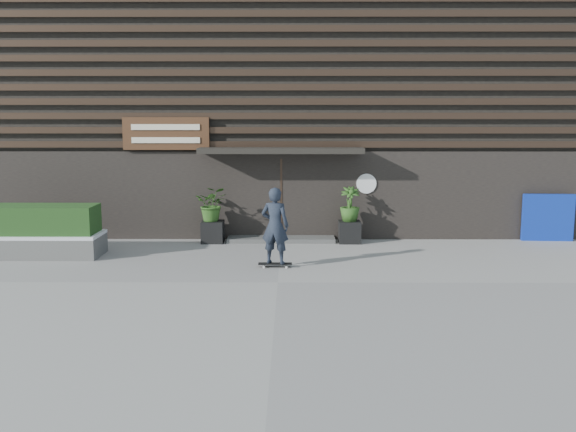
{
  "coord_description": "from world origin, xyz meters",
  "views": [
    {
      "loc": [
        0.29,
        -13.01,
        3.39
      ],
      "look_at": [
        0.21,
        2.07,
        1.1
      ],
      "focal_mm": 39.75,
      "sensor_mm": 36.0,
      "label": 1
    }
  ],
  "objects_px": {
    "planter_pot_left": "(213,232)",
    "raised_bed": "(31,246)",
    "planter_pot_right": "(349,232)",
    "blue_tarp": "(548,217)",
    "skateboarder": "(275,226)"
  },
  "relations": [
    {
      "from": "planter_pot_left",
      "to": "raised_bed",
      "type": "relative_size",
      "value": 0.17
    },
    {
      "from": "raised_bed",
      "to": "skateboarder",
      "type": "bearing_deg",
      "value": -11.23
    },
    {
      "from": "blue_tarp",
      "to": "raised_bed",
      "type": "bearing_deg",
      "value": -168.01
    },
    {
      "from": "planter_pot_left",
      "to": "skateboarder",
      "type": "relative_size",
      "value": 0.32
    },
    {
      "from": "raised_bed",
      "to": "skateboarder",
      "type": "relative_size",
      "value": 1.88
    },
    {
      "from": "planter_pot_left",
      "to": "planter_pot_right",
      "type": "height_order",
      "value": "same"
    },
    {
      "from": "blue_tarp",
      "to": "planter_pot_left",
      "type": "bearing_deg",
      "value": -174.83
    },
    {
      "from": "planter_pot_right",
      "to": "raised_bed",
      "type": "relative_size",
      "value": 0.17
    },
    {
      "from": "planter_pot_right",
      "to": "skateboarder",
      "type": "relative_size",
      "value": 0.32
    },
    {
      "from": "planter_pot_left",
      "to": "blue_tarp",
      "type": "height_order",
      "value": "blue_tarp"
    },
    {
      "from": "planter_pot_left",
      "to": "raised_bed",
      "type": "xyz_separation_m",
      "value": [
        -4.34,
        -1.79,
        -0.05
      ]
    },
    {
      "from": "planter_pot_right",
      "to": "skateboarder",
      "type": "xyz_separation_m",
      "value": [
        -1.99,
        -3.01,
        0.67
      ]
    },
    {
      "from": "raised_bed",
      "to": "blue_tarp",
      "type": "relative_size",
      "value": 2.47
    },
    {
      "from": "planter_pot_right",
      "to": "blue_tarp",
      "type": "relative_size",
      "value": 0.42
    },
    {
      "from": "planter_pot_left",
      "to": "blue_tarp",
      "type": "distance_m",
      "value": 9.41
    }
  ]
}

